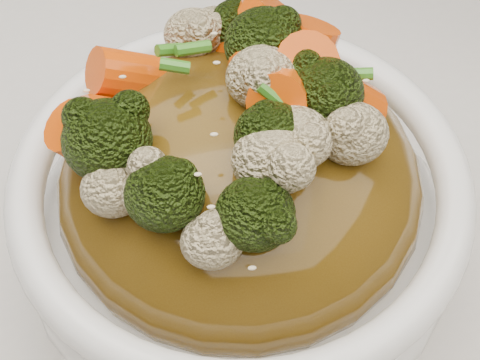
{
  "coord_description": "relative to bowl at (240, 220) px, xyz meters",
  "views": [
    {
      "loc": [
        -0.01,
        -0.23,
        1.12
      ],
      "look_at": [
        0.01,
        0.0,
        0.83
      ],
      "focal_mm": 55.0,
      "sensor_mm": 36.0,
      "label": 1
    }
  ],
  "objects": [
    {
      "name": "carrots",
      "position": [
        -0.0,
        -0.0,
        0.1
      ],
      "size": [
        0.21,
        0.21,
        0.05
      ],
      "primitive_type": null,
      "rotation": [
        0.0,
        0.0,
        -0.13
      ],
      "color": "#E84F07",
      "rests_on": "sauce_base"
    },
    {
      "name": "sauce_base",
      "position": [
        -0.0,
        -0.0,
        0.03
      ],
      "size": [
        0.21,
        0.21,
        0.1
      ],
      "primitive_type": "ellipsoid",
      "rotation": [
        0.0,
        0.0,
        -0.13
      ],
      "color": "#53390E",
      "rests_on": "bowl"
    },
    {
      "name": "broccoli",
      "position": [
        -0.0,
        -0.0,
        0.1
      ],
      "size": [
        0.21,
        0.21,
        0.05
      ],
      "primitive_type": null,
      "rotation": [
        0.0,
        0.0,
        -0.13
      ],
      "color": "black",
      "rests_on": "sauce_base"
    },
    {
      "name": "tablecloth",
      "position": [
        -0.01,
        -0.0,
        -0.07
      ],
      "size": [
        1.2,
        0.8,
        0.04
      ],
      "primitive_type": "cube",
      "color": "silver",
      "rests_on": "dining_table"
    },
    {
      "name": "cauliflower",
      "position": [
        -0.0,
        -0.0,
        0.1
      ],
      "size": [
        0.21,
        0.21,
        0.04
      ],
      "primitive_type": null,
      "rotation": [
        0.0,
        0.0,
        -0.13
      ],
      "color": "#CFBD8D",
      "rests_on": "sauce_base"
    },
    {
      "name": "sesame_seeds",
      "position": [
        -0.0,
        -0.0,
        0.1
      ],
      "size": [
        0.19,
        0.19,
        0.01
      ],
      "primitive_type": null,
      "rotation": [
        0.0,
        0.0,
        -0.13
      ],
      "color": "beige",
      "rests_on": "sauce_base"
    },
    {
      "name": "bowl",
      "position": [
        0.0,
        0.0,
        0.0
      ],
      "size": [
        0.26,
        0.26,
        0.09
      ],
      "primitive_type": null,
      "rotation": [
        0.0,
        0.0,
        -0.13
      ],
      "color": "white",
      "rests_on": "tablecloth"
    },
    {
      "name": "scallions",
      "position": [
        -0.0,
        -0.0,
        0.1
      ],
      "size": [
        0.16,
        0.16,
        0.02
      ],
      "primitive_type": null,
      "rotation": [
        0.0,
        0.0,
        -0.13
      ],
      "color": "#357C1C",
      "rests_on": "sauce_base"
    }
  ]
}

